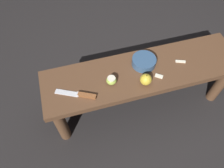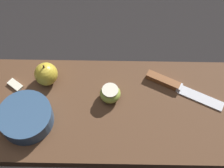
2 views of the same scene
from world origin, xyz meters
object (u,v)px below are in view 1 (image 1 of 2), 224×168
Objects in this scene: apple_whole at (146,79)px; bowl at (144,62)px; knife at (81,95)px; apple_cut at (111,80)px; wooden_bench at (142,78)px.

apple_whole reaches higher than bowl.
bowl reaches higher than knife.
apple_cut is at bearing -141.37° from knife.
apple_cut is (-0.22, -0.03, 0.11)m from wooden_bench.
apple_cut is at bearing 163.52° from apple_whole.
bowl is at bearing 72.88° from wooden_bench.
apple_whole reaches higher than wooden_bench.
knife is at bearing -167.78° from apple_cut.
wooden_bench is 0.12m from bowl.
apple_whole is 0.53× the size of bowl.
knife is at bearing -169.64° from wooden_bench.
apple_cut reaches higher than wooden_bench.
apple_whole is at bearing -106.32° from bowl.
knife is at bearing -163.89° from bowl.
knife is 0.44m from bowl.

